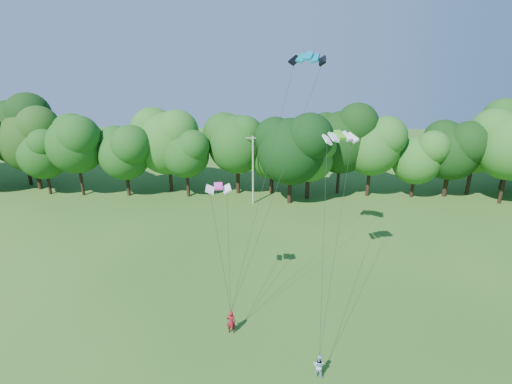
{
  "coord_description": "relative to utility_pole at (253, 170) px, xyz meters",
  "views": [
    {
      "loc": [
        2.29,
        -15.24,
        19.44
      ],
      "look_at": [
        1.49,
        13.0,
        8.79
      ],
      "focal_mm": 28.0,
      "sensor_mm": 36.0,
      "label": 1
    }
  ],
  "objects": [
    {
      "name": "kite_teal",
      "position": [
        4.65,
        -17.18,
        14.01
      ],
      "size": [
        2.8,
        1.91,
        0.6
      ],
      "rotation": [
        0.0,
        0.0,
        -0.34
      ],
      "color": "#057E98",
      "rests_on": "ground"
    },
    {
      "name": "tree_back_east",
      "position": [
        29.0,
        4.13,
        2.46
      ],
      "size": [
        7.65,
        7.65,
        11.13
      ],
      "color": "#372416",
      "rests_on": "ground"
    },
    {
      "name": "utility_pole",
      "position": [
        0.0,
        0.0,
        0.0
      ],
      "size": [
        1.74,
        0.39,
        8.76
      ],
      "rotation": [
        0.0,
        0.0,
        -0.18
      ],
      "color": "#B1B2A9",
      "rests_on": "ground"
    },
    {
      "name": "tree_back_west",
      "position": [
        -30.21,
        4.49,
        3.83
      ],
      "size": [
        9.16,
        9.16,
        13.32
      ],
      "color": "#382216",
      "rests_on": "ground"
    },
    {
      "name": "tree_back_center",
      "position": [
        4.66,
        0.26,
        3.76
      ],
      "size": [
        9.08,
        9.08,
        13.2
      ],
      "color": "#301F12",
      "rests_on": "ground"
    },
    {
      "name": "kite_flyer_left",
      "position": [
        -0.69,
        -24.42,
        -3.59
      ],
      "size": [
        0.67,
        0.46,
        1.8
      ],
      "primitive_type": "imported",
      "rotation": [
        0.0,
        0.0,
        3.1
      ],
      "color": "maroon",
      "rests_on": "ground"
    },
    {
      "name": "kite_pink",
      "position": [
        -1.66,
        -21.29,
        5.48
      ],
      "size": [
        1.91,
        1.13,
        0.32
      ],
      "rotation": [
        0.0,
        0.0,
        0.15
      ],
      "color": "#F343B0",
      "rests_on": "ground"
    },
    {
      "name": "kite_green",
      "position": [
        7.05,
        -18.62,
        8.61
      ],
      "size": [
        2.75,
        1.89,
        0.52
      ],
      "rotation": [
        0.0,
        0.0,
        0.33
      ],
      "color": "#45BD1C",
      "rests_on": "ground"
    },
    {
      "name": "kite_flyer_right",
      "position": [
        5.06,
        -28.17,
        -3.71
      ],
      "size": [
        0.94,
        0.86,
        1.55
      ],
      "primitive_type": "imported",
      "rotation": [
        0.0,
        0.0,
        2.68
      ],
      "color": "#A7C4E8",
      "rests_on": "ground"
    }
  ]
}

